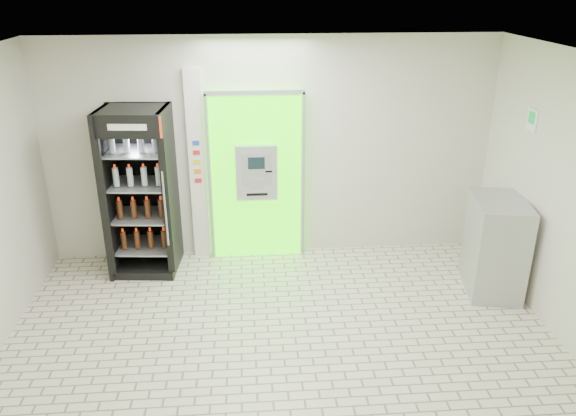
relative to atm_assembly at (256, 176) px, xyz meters
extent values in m
plane|color=beige|center=(0.20, -2.41, -1.17)|extent=(6.00, 6.00, 0.00)
plane|color=beige|center=(0.20, 0.09, 0.33)|extent=(6.00, 0.00, 6.00)
plane|color=white|center=(0.20, -2.41, 1.83)|extent=(6.00, 6.00, 0.00)
cube|color=#2CEA00|center=(0.00, 0.02, -0.02)|extent=(1.20, 0.12, 2.30)
cube|color=gray|center=(0.00, -0.05, 1.13)|extent=(1.28, 0.04, 0.06)
cube|color=gray|center=(-0.63, -0.05, -0.02)|extent=(0.04, 0.04, 2.30)
cube|color=gray|center=(0.63, -0.05, -0.02)|extent=(0.04, 0.04, 2.30)
cube|color=black|center=(0.10, -0.04, -0.67)|extent=(0.62, 0.01, 0.67)
cube|color=black|center=(-0.34, -0.04, 0.81)|extent=(0.22, 0.01, 0.18)
cube|color=#A1A4A9|center=(0.00, -0.09, 0.08)|extent=(0.55, 0.12, 0.75)
cube|color=black|center=(0.00, -0.16, 0.23)|extent=(0.22, 0.01, 0.16)
cube|color=gray|center=(0.00, -0.16, -0.05)|extent=(0.16, 0.01, 0.12)
cube|color=black|center=(0.16, -0.16, 0.11)|extent=(0.09, 0.01, 0.02)
cube|color=black|center=(0.00, -0.16, -0.21)|extent=(0.28, 0.01, 0.03)
cube|color=silver|center=(-0.78, 0.04, 0.13)|extent=(0.22, 0.10, 2.60)
cube|color=#193FB2|center=(-0.78, -0.02, 0.48)|extent=(0.09, 0.01, 0.06)
cube|color=red|center=(-0.78, -0.02, 0.35)|extent=(0.09, 0.01, 0.06)
cube|color=yellow|center=(-0.78, -0.02, 0.22)|extent=(0.09, 0.01, 0.06)
cube|color=orange|center=(-0.78, -0.02, 0.09)|extent=(0.09, 0.01, 0.06)
cube|color=red|center=(-0.78, -0.02, -0.04)|extent=(0.09, 0.01, 0.06)
cube|color=black|center=(-1.50, -0.30, -0.08)|extent=(0.88, 0.81, 2.18)
cube|color=black|center=(-1.50, 0.05, -0.08)|extent=(0.82, 0.13, 2.18)
cube|color=red|center=(-1.50, -0.66, 0.87)|extent=(0.80, 0.08, 0.26)
cube|color=white|center=(-1.50, -0.67, 0.87)|extent=(0.46, 0.04, 0.08)
cube|color=black|center=(-1.50, -0.30, -1.12)|extent=(0.88, 0.81, 0.11)
cylinder|color=gray|center=(-1.15, -0.69, -0.17)|extent=(0.03, 0.03, 0.98)
cube|color=gray|center=(-1.50, -0.30, -0.84)|extent=(0.74, 0.69, 0.02)
cube|color=gray|center=(-1.50, -0.30, -0.41)|extent=(0.74, 0.69, 0.02)
cube|color=gray|center=(-1.50, -0.30, 0.03)|extent=(0.74, 0.69, 0.02)
cube|color=gray|center=(-1.50, -0.30, 0.47)|extent=(0.74, 0.69, 0.02)
cube|color=#A1A4A9|center=(2.89, -1.20, -0.57)|extent=(0.75, 0.99, 1.20)
cube|color=gray|center=(2.59, -1.20, -0.51)|extent=(0.16, 0.87, 0.01)
cube|color=white|center=(3.19, -1.01, 0.95)|extent=(0.02, 0.22, 0.26)
cube|color=#0D9840|center=(3.18, -1.01, 0.98)|extent=(0.00, 0.14, 0.14)
camera|label=1|loc=(-0.13, -7.16, 2.51)|focal=35.00mm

